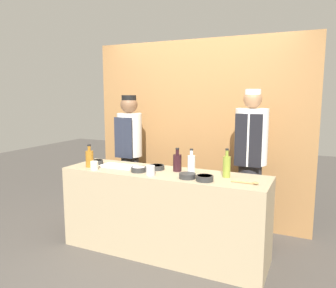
{
  "coord_description": "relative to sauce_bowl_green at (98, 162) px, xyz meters",
  "views": [
    {
      "loc": [
        1.46,
        -3.02,
        1.7
      ],
      "look_at": [
        0.0,
        0.12,
        1.18
      ],
      "focal_mm": 35.0,
      "sensor_mm": 36.0,
      "label": 1
    }
  ],
  "objects": [
    {
      "name": "ground_plane",
      "position": [
        0.86,
        -0.03,
        -0.92
      ],
      "size": [
        14.0,
        14.0,
        0.0
      ],
      "primitive_type": "plane",
      "color": "#4C4742"
    },
    {
      "name": "cabinet_wall",
      "position": [
        0.86,
        1.08,
        0.28
      ],
      "size": [
        2.93,
        0.18,
        2.4
      ],
      "color": "olive",
      "rests_on": "ground_plane"
    },
    {
      "name": "counter",
      "position": [
        0.86,
        -0.03,
        -0.48
      ],
      "size": [
        2.2,
        0.6,
        0.9
      ],
      "color": "tan",
      "rests_on": "ground_plane"
    },
    {
      "name": "sauce_bowl_green",
      "position": [
        0.0,
        0.0,
        0.0
      ],
      "size": [
        0.12,
        0.12,
        0.05
      ],
      "color": "#2D2D2D",
      "rests_on": "counter"
    },
    {
      "name": "sauce_bowl_red",
      "position": [
        1.19,
        -0.17,
        -0.0
      ],
      "size": [
        0.16,
        0.16,
        0.05
      ],
      "color": "#2D2D2D",
      "rests_on": "counter"
    },
    {
      "name": "sauce_bowl_purple",
      "position": [
        0.75,
        0.05,
        -0.0
      ],
      "size": [
        0.17,
        0.17,
        0.05
      ],
      "color": "#2D2D2D",
      "rests_on": "counter"
    },
    {
      "name": "sauce_bowl_orange",
      "position": [
        1.37,
        -0.19,
        0.0
      ],
      "size": [
        0.17,
        0.17,
        0.05
      ],
      "color": "#2D2D2D",
      "rests_on": "counter"
    },
    {
      "name": "sauce_bowl_white",
      "position": [
        0.62,
        -0.13,
        0.0
      ],
      "size": [
        0.16,
        0.16,
        0.05
      ],
      "color": "#2D2D2D",
      "rests_on": "counter"
    },
    {
      "name": "cutting_board",
      "position": [
        0.3,
        -0.02,
        -0.02
      ],
      "size": [
        0.4,
        0.2,
        0.02
      ],
      "color": "white",
      "rests_on": "counter"
    },
    {
      "name": "bottle_clear",
      "position": [
        1.15,
        0.05,
        0.07
      ],
      "size": [
        0.08,
        0.08,
        0.25
      ],
      "color": "silver",
      "rests_on": "counter"
    },
    {
      "name": "bottle_oil",
      "position": [
        1.52,
        0.04,
        0.08
      ],
      "size": [
        0.08,
        0.08,
        0.29
      ],
      "color": "olive",
      "rests_on": "counter"
    },
    {
      "name": "bottle_amber",
      "position": [
        0.01,
        -0.16,
        0.07
      ],
      "size": [
        0.09,
        0.09,
        0.26
      ],
      "color": "#9E661E",
      "rests_on": "counter"
    },
    {
      "name": "bottle_wine",
      "position": [
        0.98,
        0.06,
        0.07
      ],
      "size": [
        0.09,
        0.09,
        0.25
      ],
      "color": "black",
      "rests_on": "counter"
    },
    {
      "name": "cup_steel",
      "position": [
        0.81,
        -0.21,
        0.02
      ],
      "size": [
        0.09,
        0.09,
        0.1
      ],
      "color": "#B7B7BC",
      "rests_on": "counter"
    },
    {
      "name": "cup_cream",
      "position": [
        0.14,
        -0.24,
        0.02
      ],
      "size": [
        0.08,
        0.08,
        0.09
      ],
      "color": "silver",
      "rests_on": "counter"
    },
    {
      "name": "wooden_spoon",
      "position": [
        1.77,
        -0.12,
        -0.02
      ],
      "size": [
        0.25,
        0.04,
        0.03
      ],
      "color": "#B2844C",
      "rests_on": "counter"
    },
    {
      "name": "chef_left",
      "position": [
        0.08,
        0.58,
        0.01
      ],
      "size": [
        0.32,
        0.32,
        1.69
      ],
      "color": "#28282D",
      "rests_on": "ground_plane"
    },
    {
      "name": "chef_right",
      "position": [
        1.65,
        0.58,
        0.03
      ],
      "size": [
        0.36,
        0.36,
        1.76
      ],
      "color": "#28282D",
      "rests_on": "ground_plane"
    }
  ]
}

